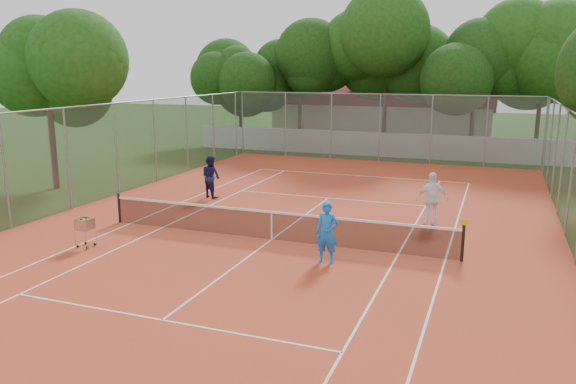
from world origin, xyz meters
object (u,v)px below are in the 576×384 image
(clubhouse, at_px, (385,110))
(ball_hopper, at_px, (85,232))
(player_near, at_px, (327,233))
(player_far_left, at_px, (211,177))
(tennis_net, at_px, (272,225))
(player_far_right, at_px, (432,199))

(clubhouse, xyz_separation_m, ball_hopper, (-3.13, -31.75, -1.68))
(player_near, distance_m, player_far_left, 9.44)
(tennis_net, relative_size, player_far_right, 6.25)
(clubhouse, bearing_deg, tennis_net, -86.05)
(tennis_net, xyz_separation_m, clubhouse, (-2.00, 29.00, 1.69))
(tennis_net, xyz_separation_m, ball_hopper, (-5.13, -2.75, 0.01))
(player_near, distance_m, player_far_right, 5.61)
(player_near, relative_size, player_far_left, 0.98)
(ball_hopper, bearing_deg, clubhouse, 108.24)
(tennis_net, distance_m, player_far_left, 6.76)
(clubhouse, relative_size, player_far_left, 9.02)
(clubhouse, distance_m, ball_hopper, 31.95)
(player_near, xyz_separation_m, player_far_right, (2.34, 5.10, 0.06))
(player_far_left, height_order, ball_hopper, player_far_left)
(clubhouse, bearing_deg, player_far_right, -75.34)
(tennis_net, distance_m, ball_hopper, 5.82)
(player_near, bearing_deg, player_far_right, 60.37)
(player_far_right, height_order, ball_hopper, player_far_right)
(player_near, xyz_separation_m, ball_hopper, (-7.44, -1.26, -0.40))
(tennis_net, height_order, player_far_right, player_far_right)
(player_far_left, distance_m, player_far_right, 9.48)
(player_far_left, height_order, player_far_right, player_far_right)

